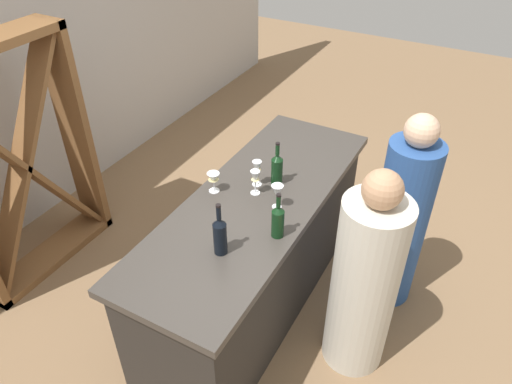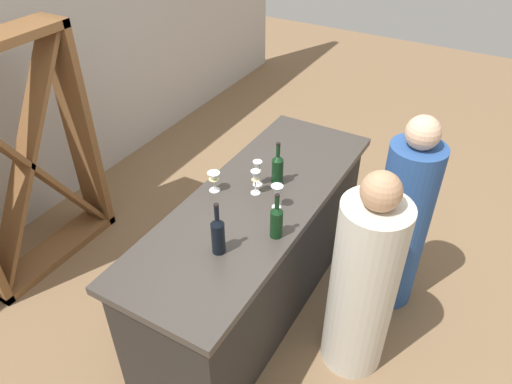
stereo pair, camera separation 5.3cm
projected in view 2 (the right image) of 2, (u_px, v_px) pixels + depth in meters
ground_plane at (256, 299)px, 3.52m from camera, size 12.00×12.00×0.00m
bar_counter at (256, 253)px, 3.24m from camera, size 2.10×0.74×0.93m
wine_rack at (24, 163)px, 3.38m from camera, size 1.10×0.28×1.76m
wine_bottle_leftmost_near_black at (218, 234)px, 2.52m from camera, size 0.07×0.07×0.32m
wine_bottle_second_left_dark_green at (276, 221)px, 2.63m from camera, size 0.07×0.07×0.29m
wine_bottle_center_dark_green at (278, 169)px, 3.03m from camera, size 0.07×0.07×0.30m
wine_glass_near_left at (277, 192)px, 2.83m from camera, size 0.07×0.07×0.16m
wine_glass_near_center at (255, 178)px, 2.94m from camera, size 0.06×0.06×0.17m
wine_glass_near_right at (257, 169)px, 3.01m from camera, size 0.06×0.06×0.18m
wine_glass_far_left at (214, 178)px, 2.98m from camera, size 0.08×0.08×0.13m
person_left_guest at (402, 223)px, 3.18m from camera, size 0.42×0.42×1.46m
person_center_guest at (363, 285)px, 2.77m from camera, size 0.42×0.42×1.43m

